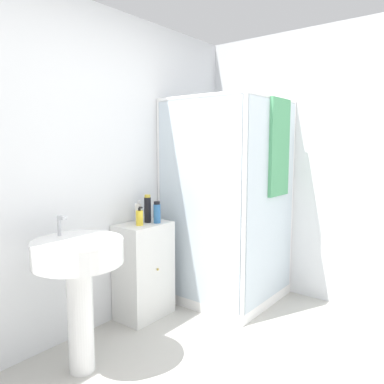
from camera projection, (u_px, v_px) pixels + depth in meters
name	position (u px, v px, depth m)	size (l,w,h in m)	color
wall_back	(86.00, 171.00, 2.84)	(6.40, 0.06, 2.50)	silver
wall_right	(381.00, 169.00, 3.13)	(0.06, 6.40, 2.50)	silver
shower_enclosure	(231.00, 248.00, 3.48)	(0.93, 0.96, 1.86)	white
vanity_cabinet	(144.00, 270.00, 3.15)	(0.45, 0.32, 0.80)	silver
sink	(79.00, 271.00, 2.34)	(0.56, 0.56, 1.00)	white
soap_dispenser	(140.00, 218.00, 3.03)	(0.06, 0.06, 0.15)	yellow
shampoo_bottle_tall_black	(148.00, 209.00, 3.14)	(0.06, 0.06, 0.24)	black
shampoo_bottle_blue	(157.00, 213.00, 3.11)	(0.06, 0.06, 0.18)	#2D66A3
lotion_bottle_white	(138.00, 213.00, 3.16)	(0.05, 0.05, 0.19)	white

